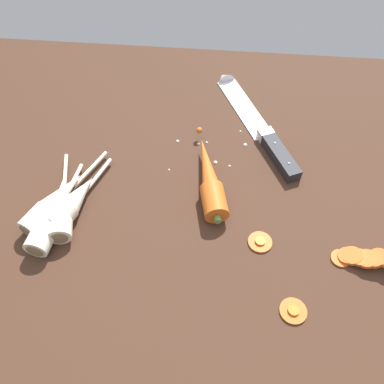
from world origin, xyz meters
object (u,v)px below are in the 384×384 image
object	(u,v)px
chefs_knife	(253,118)
carrot_slice_stray_near	(293,311)
parsnip_mid_right	(61,207)
carrot_slice_stack	(363,258)
parsnip_front	(55,202)
carrot_slice_stray_mid	(260,241)
parsnip_mid_left	(51,219)
parsnip_back	(74,201)
whole_carrot	(209,178)

from	to	relation	value
chefs_knife	carrot_slice_stray_near	distance (cm)	41.29
chefs_knife	parsnip_mid_right	size ratio (longest dim) A/B	1.71
chefs_knife	carrot_slice_stack	world-z (taller)	carrot_slice_stack
parsnip_front	carrot_slice_stray_mid	distance (cm)	35.42
carrot_slice_stray_near	carrot_slice_stray_mid	xyz separation A→B (cm)	(-4.71, 11.18, 0.00)
chefs_knife	parsnip_front	bearing A→B (deg)	-142.34
parsnip_mid_left	parsnip_mid_right	bearing A→B (deg)	69.91
parsnip_front	carrot_slice_stray_mid	world-z (taller)	parsnip_front
parsnip_back	carrot_slice_stray_mid	distance (cm)	32.31
parsnip_mid_left	parsnip_front	bearing A→B (deg)	98.08
parsnip_front	parsnip_mid_left	bearing A→B (deg)	-81.92
carrot_slice_stack	carrot_slice_stray_mid	xyz separation A→B (cm)	(-15.91, 1.90, -0.84)
parsnip_back	whole_carrot	bearing A→B (deg)	17.66
parsnip_mid_right	carrot_slice_stray_near	world-z (taller)	parsnip_mid_right
carrot_slice_stray_mid	parsnip_mid_left	bearing A→B (deg)	179.93
parsnip_front	carrot_slice_stray_mid	bearing A→B (deg)	-5.64
chefs_knife	carrot_slice_stray_near	size ratio (longest dim) A/B	8.15
whole_carrot	parsnip_mid_left	size ratio (longest dim) A/B	1.14
carrot_slice_stray_near	carrot_slice_stack	bearing A→B (deg)	39.66
parsnip_mid_right	carrot_slice_stack	distance (cm)	49.92
parsnip_mid_right	carrot_slice_stray_mid	world-z (taller)	parsnip_mid_right
chefs_knife	parsnip_mid_right	xyz separation A→B (cm)	(-32.54, -27.13, 1.33)
carrot_slice_stack	carrot_slice_stray_near	distance (cm)	14.58
chefs_knife	carrot_slice_stray_mid	distance (cm)	29.70
parsnip_mid_right	carrot_slice_stack	xyz separation A→B (cm)	(49.72, -4.44, -0.78)
whole_carrot	parsnip_front	size ratio (longest dim) A/B	1.09
parsnip_mid_left	carrot_slice_stack	distance (cm)	50.68
parsnip_mid_right	carrot_slice_stack	world-z (taller)	parsnip_mid_right
whole_carrot	carrot_slice_stack	xyz separation A→B (cm)	(25.08, -13.05, -0.90)
parsnip_mid_left	parsnip_back	distance (cm)	4.68
whole_carrot	parsnip_back	bearing A→B (deg)	-162.34
parsnip_front	carrot_slice_stack	world-z (taller)	parsnip_front
parsnip_front	parsnip_mid_left	xyz separation A→B (cm)	(0.49, -3.44, 0.00)
carrot_slice_stray_mid	carrot_slice_stray_near	bearing A→B (deg)	-67.15
chefs_knife	parsnip_back	size ratio (longest dim) A/B	1.94
parsnip_front	carrot_slice_stray_mid	xyz separation A→B (cm)	(35.21, -3.48, -1.62)
parsnip_front	chefs_knife	bearing A→B (deg)	37.66
chefs_knife	whole_carrot	bearing A→B (deg)	-113.10
parsnip_mid_left	carrot_slice_stray_near	world-z (taller)	parsnip_mid_left
parsnip_mid_right	parsnip_mid_left	bearing A→B (deg)	-110.09
carrot_slice_stray_mid	chefs_knife	bearing A→B (deg)	92.45
parsnip_back	carrot_slice_stack	distance (cm)	48.30
whole_carrot	carrot_slice_stray_mid	xyz separation A→B (cm)	(9.17, -11.16, -1.74)
carrot_slice_stray_near	carrot_slice_stray_mid	bearing A→B (deg)	112.85
chefs_knife	whole_carrot	world-z (taller)	whole_carrot
parsnip_mid_right	carrot_slice_stray_near	size ratio (longest dim) A/B	4.77
carrot_slice_stack	whole_carrot	bearing A→B (deg)	152.50
whole_carrot	carrot_slice_stack	bearing A→B (deg)	-27.50
carrot_slice_stray_near	chefs_knife	bearing A→B (deg)	98.33
carrot_slice_stray_mid	carrot_slice_stack	bearing A→B (deg)	-6.79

